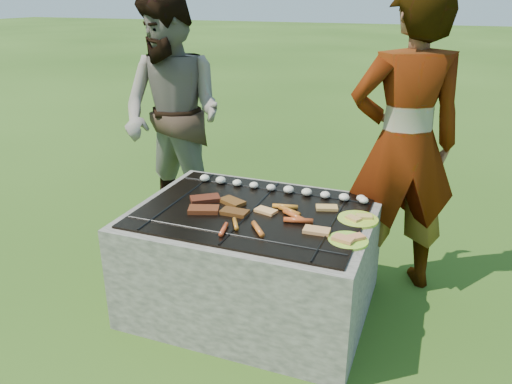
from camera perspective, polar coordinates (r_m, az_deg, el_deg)
lawn at (r=3.04m, az=-0.35°, el=-12.68°), size 60.00×60.00×0.00m
fire_pit at (r=2.89m, az=-0.36°, el=-8.06°), size 1.30×1.00×0.62m
mushrooms at (r=2.98m, az=3.13°, el=0.37°), size 1.06×0.08×0.04m
pork_slabs at (r=2.78m, az=-4.56°, el=-1.51°), size 0.40×0.30×0.02m
sausages at (r=2.61m, az=2.16°, el=-3.06°), size 0.42×0.47×0.03m
bread_on_grate at (r=2.65m, az=5.62°, el=-2.91°), size 0.45×0.39×0.02m
plate_far at (r=2.69m, az=11.57°, el=-3.07°), size 0.22×0.22×0.03m
plate_near at (r=2.46m, az=10.48°, el=-5.42°), size 0.25×0.25×0.03m
cook at (r=3.01m, az=16.58°, el=5.11°), size 0.77×0.65×1.80m
bystander at (r=3.78m, az=-9.48°, el=8.53°), size 0.97×0.82×1.75m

